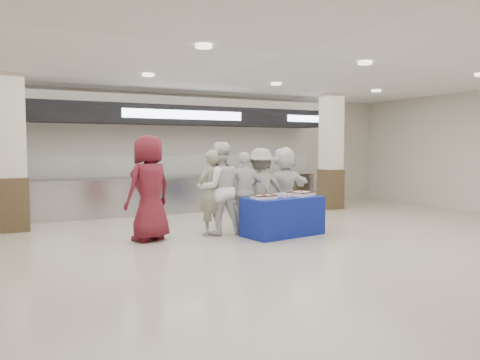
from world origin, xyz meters
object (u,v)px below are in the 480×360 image
sheet_cake_left (264,196)px  soldier_b (261,190)px  chef_short (245,192)px  sheet_cake_right (301,193)px  soldier_a (211,193)px  cupcake_tray (284,195)px  chef_tall (219,188)px  civilian_maroon (149,188)px  display_table (283,216)px  civilian_white (284,187)px

sheet_cake_left → soldier_b: bearing=64.9°
chef_short → soldier_b: soldier_b is taller
sheet_cake_right → soldier_a: (-1.69, 0.59, 0.04)m
sheet_cake_right → chef_short: 1.12m
cupcake_tray → chef_tall: (-1.11, 0.61, 0.13)m
sheet_cake_right → civilian_maroon: (-2.92, 0.59, 0.17)m
sheet_cake_left → chef_tall: chef_tall is taller
display_table → soldier_b: (-0.13, 0.64, 0.47)m
civilian_maroon → civilian_white: bearing=159.0°
cupcake_tray → civilian_white: bearing=58.5°
sheet_cake_left → soldier_a: bearing=135.6°
display_table → soldier_a: (-1.24, 0.64, 0.46)m
cupcake_tray → civilian_maroon: civilian_maroon is taller
sheet_cake_left → sheet_cake_right: sheet_cake_right is taller
sheet_cake_left → chef_short: (-0.02, 0.74, 0.02)m
soldier_a → soldier_b: size_ratio=0.99×
chef_tall → civilian_maroon: bearing=5.5°
civilian_maroon → chef_tall: (1.40, 0.00, -0.06)m
chef_tall → soldier_b: bearing=-174.8°
cupcake_tray → chef_short: (-0.54, 0.61, 0.03)m
cupcake_tray → sheet_cake_left: bearing=-165.7°
chef_tall → civilian_white: (1.61, 0.21, -0.05)m
cupcake_tray → chef_tall: size_ratio=0.28×
soldier_b → chef_tall: bearing=5.2°
display_table → sheet_cake_left: (-0.48, -0.10, 0.42)m
soldier_a → sheet_cake_right: bearing=141.3°
display_table → civilian_maroon: civilian_maroon is taller
display_table → sheet_cake_right: (0.45, 0.05, 0.43)m
civilian_maroon → chef_short: size_ratio=1.20×
soldier_b → chef_short: bearing=5.4°
display_table → chef_short: bearing=119.0°
civilian_maroon → civilian_white: 3.03m
civilian_maroon → soldier_a: size_ratio=1.16×
display_table → chef_tall: 1.35m
cupcake_tray → soldier_a: size_ratio=0.31×
civilian_white → display_table: bearing=49.0°
display_table → civilian_maroon: 2.62m
chef_short → chef_tall: bearing=23.9°
sheet_cake_right → soldier_b: soldier_b is taller
soldier_a → soldier_b: (1.11, 0.00, 0.01)m
display_table → soldier_a: 1.47m
sheet_cake_left → display_table: bearing=12.0°
sheet_cake_left → soldier_a: soldier_a is taller
sheet_cake_right → chef_tall: chef_tall is taller
soldier_b → civilian_white: bearing=-157.5°
display_table → civilian_maroon: bearing=156.4°
soldier_a → chef_short: bearing=160.7°
display_table → chef_tall: (-1.07, 0.64, 0.53)m
sheet_cake_right → soldier_b: size_ratio=0.35×
sheet_cake_left → chef_short: bearing=91.5°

